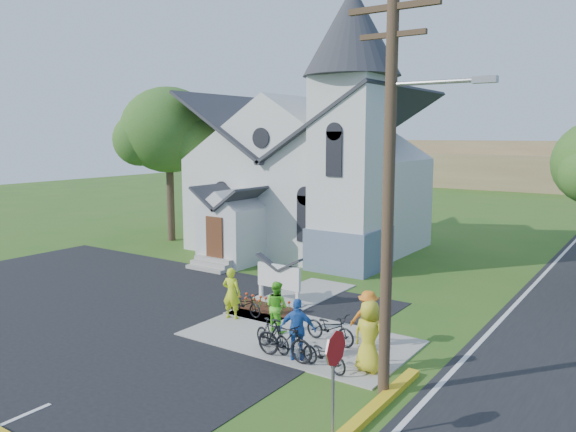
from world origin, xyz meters
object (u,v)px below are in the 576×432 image
Objects in this scene: bike_0 at (245,304)px; cyclist_1 at (277,306)px; church_sign at (279,277)px; bike_4 at (324,355)px; stop_sign at (335,363)px; cyclist_4 at (369,336)px; cyclist_0 at (231,293)px; utility_pole at (391,176)px; bike_1 at (272,335)px; bike_3 at (284,340)px; bike_2 at (330,328)px; cyclist_3 at (368,319)px; cyclist_2 at (298,329)px.

cyclist_1 is (1.85, -0.67, 0.42)m from bike_0.
church_sign is 6.36m from bike_4.
stop_sign is 1.27× the size of cyclist_4.
cyclist_0 is 2.03m from cyclist_1.
cyclist_4 is (5.64, -3.77, 0.00)m from church_sign.
church_sign is 9.18m from utility_pole.
utility_pole is 6.29m from bike_1.
bike_1 is (0.88, -1.45, -0.36)m from cyclist_1.
cyclist_1 is 1.74m from bike_1.
bike_3 is (-3.25, 0.30, -4.79)m from utility_pole.
bike_0 is 3.47m from bike_1.
cyclist_3 reaches higher than bike_2.
cyclist_3 is at bearing 170.40° from cyclist_0.
cyclist_2 reaches higher than bike_3.
bike_1 is (2.74, -2.12, 0.07)m from bike_0.
church_sign is 3.17m from cyclist_1.
cyclist_2 is (3.63, -4.20, -0.09)m from church_sign.
utility_pole is at bearing 140.25° from cyclist_4.
cyclist_3 is at bearing 124.58° from utility_pole.
stop_sign is at bearing -48.12° from church_sign.
stop_sign is 6.88m from cyclist_1.
bike_0 is at bearing -120.80° from cyclist_0.
stop_sign is at bearing -122.52° from bike_0.
bike_4 is (-1.97, 0.33, -4.94)m from utility_pole.
utility_pole reaches higher than bike_3.
utility_pole is 8.73m from bike_0.
bike_4 is at bearing -82.38° from bike_1.
utility_pole is 6.44× the size of bike_1.
bike_1 is (2.90, -1.60, -0.43)m from cyclist_0.
church_sign reaches higher than bike_1.
bike_1 is 0.88× the size of cyclist_2.
bike_1 is at bearing 151.96° from bike_2.
bike_3 reaches higher than bike_1.
bike_0 is 0.98× the size of bike_1.
cyclist_4 is (2.01, 0.43, 0.09)m from cyclist_2.
cyclist_2 is (1.86, -1.58, 0.06)m from cyclist_1.
cyclist_0 is at bearing 61.91° from bike_3.
utility_pole reaches higher than bike_0.
church_sign is 1.22× the size of bike_2.
cyclist_3 is 0.88× the size of cyclist_4.
utility_pole is at bearing -86.63° from bike_4.
cyclist_0 is 0.96× the size of bike_3.
bike_4 is at bearing 34.96° from cyclist_4.
bike_4 is (-0.21, -2.22, -0.44)m from cyclist_3.
cyclist_3 reaches higher than bike_1.
cyclist_3 is at bearing 109.20° from stop_sign.
cyclist_2 is 1.11× the size of bike_4.
bike_0 is 5.26m from bike_4.
cyclist_2 reaches higher than bike_0.
cyclist_3 is 2.72m from bike_3.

